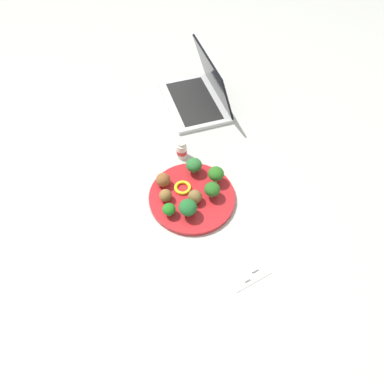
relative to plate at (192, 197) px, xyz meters
The scene contains 16 objects.
ground_plane 0.01m from the plate, ahead, with size 4.00×4.00×0.00m, color #B2B2AD.
plate is the anchor object (origin of this frame).
broccoli_floret_near_rim 0.08m from the plate, 34.20° to the right, with size 0.06×0.06×0.06m.
broccoli_floret_front_left 0.08m from the plate, 64.89° to the left, with size 0.05×0.05×0.06m.
broccoli_floret_center 0.11m from the plate, 103.32° to the left, with size 0.05×0.05×0.06m.
broccoli_floret_mid_left 0.10m from the plate, 69.50° to the right, with size 0.04×0.04×0.04m.
broccoli_floret_front_right 0.11m from the plate, 151.97° to the left, with size 0.05×0.05×0.06m.
meatball_back_right 0.11m from the plate, 140.62° to the right, with size 0.05×0.05×0.05m, color brown.
meatball_far_rim 0.04m from the plate, ahead, with size 0.04×0.04×0.04m, color brown.
meatball_near_rim 0.09m from the plate, 104.90° to the right, with size 0.04×0.04×0.04m, color brown.
pepper_ring_back_left 0.04m from the plate, 157.37° to the right, with size 0.06×0.06×0.01m, color yellow.
napkin 0.25m from the plate, ahead, with size 0.17×0.12×0.01m, color white.
fork 0.26m from the plate, 12.12° to the left, with size 0.12×0.02×0.01m.
knife 0.25m from the plate, ahead, with size 0.15×0.03×0.01m.
yogurt_bottle 0.19m from the plate, 166.69° to the left, with size 0.04×0.04×0.07m.
laptop 0.49m from the plate, 152.23° to the left, with size 0.34×0.26×0.21m.
Camera 1 is at (0.56, -0.25, 0.87)m, focal length 30.60 mm.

